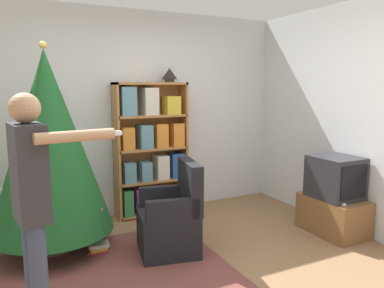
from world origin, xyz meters
The scene contains 13 objects.
ground_plane centered at (0.00, 0.00, 0.00)m, with size 14.00×14.00×0.00m, color #846042.
wall_back centered at (0.00, 2.05, 1.30)m, with size 8.00×0.10×2.60m.
wall_right centered at (2.15, 0.00, 1.30)m, with size 0.10×8.00×2.60m.
area_rug centered at (-0.66, 0.29, 0.00)m, with size 2.10×2.12×0.01m.
bookshelf centered at (0.23, 1.84, 0.83)m, with size 0.93×0.26×1.70m.
tv_stand centered at (1.85, 0.33, 0.21)m, with size 0.46×0.72×0.42m.
television centered at (1.85, 0.32, 0.65)m, with size 0.46×0.51×0.47m.
game_remote centered at (1.71, 0.11, 0.43)m, with size 0.04×0.12×0.02m.
christmas_tree centered at (-1.05, 1.25, 1.11)m, with size 1.19×1.19×2.08m.
armchair centered at (0.01, 0.69, 0.32)m, with size 0.67×0.66×0.92m.
standing_person centered at (-1.29, -0.12, 0.96)m, with size 0.67×0.47×1.62m.
table_lamp centered at (0.49, 1.85, 1.80)m, with size 0.20×0.20×0.18m.
book_pile_near_tree centered at (-0.66, 1.00, 0.05)m, with size 0.23×0.16×0.09m.
Camera 1 is at (-1.39, -2.61, 1.66)m, focal length 35.00 mm.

